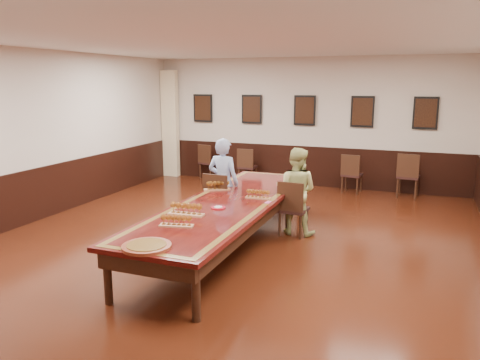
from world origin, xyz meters
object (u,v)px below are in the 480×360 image
at_px(chair_man, 221,200).
at_px(conference_table, 229,210).
at_px(spare_chair_c, 352,173).
at_px(person_woman, 296,191).
at_px(spare_chair_d, 408,175).
at_px(chair_woman, 294,208).
at_px(spare_chair_b, 248,166).
at_px(person_man, 223,183).
at_px(spare_chair_a, 209,161).
at_px(carved_platter, 147,246).

height_order(chair_man, conference_table, chair_man).
bearing_deg(spare_chair_c, person_woman, 88.73).
bearing_deg(spare_chair_d, spare_chair_c, 7.98).
xyz_separation_m(chair_woman, person_woman, (0.01, 0.10, 0.27)).
xyz_separation_m(spare_chair_c, person_woman, (-0.48, -3.46, 0.29)).
xyz_separation_m(spare_chair_b, person_woman, (2.20, -3.56, 0.29)).
bearing_deg(conference_table, chair_woman, 50.91).
bearing_deg(chair_man, conference_table, 124.06).
bearing_deg(chair_man, person_man, -90.00).
relative_size(spare_chair_a, person_woman, 0.63).
xyz_separation_m(spare_chair_c, conference_table, (-1.28, -4.55, 0.14)).
bearing_deg(carved_platter, spare_chair_d, 69.25).
bearing_deg(person_woman, spare_chair_d, -113.28).
bearing_deg(person_woman, chair_woman, 90.00).
bearing_deg(spare_chair_b, conference_table, 104.89).
relative_size(chair_woman, person_woman, 0.64).
height_order(chair_woman, spare_chair_b, chair_woman).
bearing_deg(spare_chair_d, chair_woman, 69.87).
distance_m(spare_chair_c, person_man, 3.97).
xyz_separation_m(spare_chair_b, carved_platter, (1.34, -6.91, 0.31)).
bearing_deg(spare_chair_b, chair_man, 101.15).
xyz_separation_m(chair_man, chair_woman, (1.34, 0.06, -0.03)).
height_order(person_man, carved_platter, person_man).
xyz_separation_m(spare_chair_a, conference_table, (2.59, -4.85, 0.14)).
bearing_deg(chair_man, spare_chair_d, -126.11).
distance_m(spare_chair_d, person_woman, 3.93).
distance_m(spare_chair_a, person_woman, 5.07).
bearing_deg(carved_platter, spare_chair_c, 78.88).
height_order(spare_chair_a, spare_chair_c, spare_chair_a).
bearing_deg(person_woman, spare_chair_a, -44.94).
xyz_separation_m(person_woman, carved_platter, (-0.86, -3.35, 0.02)).
bearing_deg(spare_chair_b, person_woman, 119.89).
distance_m(person_woman, conference_table, 1.36).
distance_m(spare_chair_c, spare_chair_d, 1.26).
bearing_deg(spare_chair_a, chair_man, 132.54).
distance_m(spare_chair_b, person_woman, 4.20).
xyz_separation_m(chair_woman, spare_chair_b, (-2.20, 3.66, -0.02)).
bearing_deg(spare_chair_d, carved_platter, 74.86).
height_order(chair_woman, spare_chair_c, chair_woman).
bearing_deg(person_man, spare_chair_d, -126.88).
bearing_deg(spare_chair_c, conference_table, 80.84).
height_order(chair_woman, person_woman, person_woman).
relative_size(spare_chair_a, conference_table, 0.19).
distance_m(chair_man, person_woman, 1.37).
height_order(chair_man, person_woman, person_woman).
distance_m(chair_woman, carved_platter, 3.37).
bearing_deg(chair_woman, chair_man, 5.51).
distance_m(person_man, person_woman, 1.34).
height_order(spare_chair_b, spare_chair_d, spare_chair_d).
distance_m(spare_chair_a, conference_table, 5.50).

